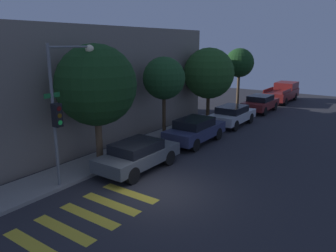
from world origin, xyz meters
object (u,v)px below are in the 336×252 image
sedan_far_end (232,115)px  tree_near_corner (96,85)px  tree_behind_truck (239,63)px  pickup_truck (283,92)px  traffic_light_pole (64,98)px  sedan_near_corner (138,155)px  sedan_tail_of_row (260,103)px  sedan_middle (195,130)px  tree_far_end (209,73)px  tree_midblock (164,79)px

sedan_far_end → tree_near_corner: size_ratio=0.75×
tree_near_corner → tree_behind_truck: tree_near_corner is taller
pickup_truck → tree_near_corner: (-22.83, 1.88, 2.92)m
traffic_light_pole → sedan_near_corner: traffic_light_pole is taller
sedan_near_corner → sedan_tail_of_row: size_ratio=0.98×
traffic_light_pole → pickup_truck: (25.09, -1.27, -2.71)m
traffic_light_pole → sedan_middle: (7.97, -1.27, -2.84)m
pickup_truck → tree_far_end: tree_far_end is taller
sedan_middle → tree_far_end: 6.06m
tree_far_end → sedan_near_corner: bearing=-169.5°
traffic_light_pole → pickup_truck: 25.27m
sedan_near_corner → sedan_tail_of_row: 16.01m
sedan_tail_of_row → pickup_truck: pickup_truck is taller
sedan_middle → sedan_far_end: bearing=0.0°
traffic_light_pole → sedan_tail_of_row: (18.85, -1.27, -2.86)m
tree_near_corner → tree_behind_truck: size_ratio=1.08×
pickup_truck → tree_far_end: (-12.08, 1.88, 2.65)m
tree_far_end → sedan_far_end: bearing=-85.3°
traffic_light_pole → tree_midblock: size_ratio=1.15×
traffic_light_pole → tree_behind_truck: bearing=1.9°
sedan_far_end → tree_far_end: tree_far_end is taller
sedan_tail_of_row → tree_far_end: bearing=162.1°
sedan_near_corner → tree_near_corner: tree_near_corner is taller
sedan_far_end → sedan_tail_of_row: 5.68m
sedan_near_corner → tree_far_end: bearing=10.5°
sedan_near_corner → tree_far_end: size_ratio=0.79×
sedan_middle → tree_behind_truck: bearing=10.3°
sedan_near_corner → pickup_truck: 22.25m
sedan_middle → sedan_far_end: sedan_middle is taller
sedan_tail_of_row → tree_near_corner: tree_near_corner is taller
tree_far_end → traffic_light_pole: bearing=-177.3°
tree_midblock → tree_far_end: tree_far_end is taller
sedan_middle → tree_near_corner: (-5.71, 1.88, 3.05)m
tree_far_end → sedan_tail_of_row: bearing=-17.9°
sedan_near_corner → tree_near_corner: bearing=107.1°
tree_near_corner → sedan_near_corner: bearing=-72.9°
traffic_light_pole → sedan_tail_of_row: 19.11m
sedan_near_corner → traffic_light_pole: bearing=155.9°
pickup_truck → tree_far_end: 12.51m
traffic_light_pole → tree_far_end: bearing=2.7°
traffic_light_pole → sedan_middle: traffic_light_pole is taller
sedan_middle → sedan_tail_of_row: 10.88m
sedan_far_end → tree_far_end: 3.39m
sedan_middle → tree_midblock: tree_midblock is taller
sedan_far_end → pickup_truck: size_ratio=0.77×
traffic_light_pole → sedan_middle: 8.56m
sedan_middle → tree_near_corner: tree_near_corner is taller
sedan_near_corner → sedan_middle: (5.13, 0.00, 0.04)m
tree_near_corner → tree_far_end: 10.75m
sedan_near_corner → tree_far_end: (10.17, 1.88, 2.83)m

